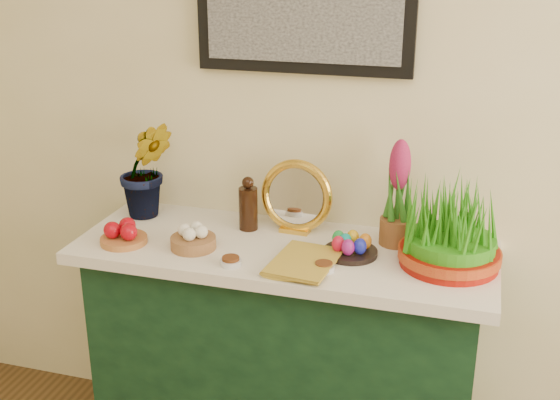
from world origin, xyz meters
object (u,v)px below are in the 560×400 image
at_px(wheatgrass_sabzeh, 451,231).
at_px(sideboard, 284,363).
at_px(mirror, 296,197).
at_px(book, 276,256).
at_px(hyacinth_green, 145,154).

bearing_deg(wheatgrass_sabzeh, sideboard, 179.98).
height_order(mirror, wheatgrass_sabzeh, wheatgrass_sabzeh).
relative_size(mirror, book, 1.03).
bearing_deg(sideboard, mirror, 87.89).
xyz_separation_m(sideboard, book, (0.01, -0.13, 0.48)).
relative_size(hyacinth_green, wheatgrass_sabzeh, 1.49).
distance_m(hyacinth_green, wheatgrass_sabzeh, 1.11).
bearing_deg(mirror, wheatgrass_sabzeh, -14.01).
bearing_deg(mirror, sideboard, -92.11).
xyz_separation_m(book, wheatgrass_sabzeh, (0.53, 0.13, 0.10)).
bearing_deg(sideboard, book, -85.96).
relative_size(book, wheatgrass_sabzeh, 0.80).
height_order(book, wheatgrass_sabzeh, wheatgrass_sabzeh).
height_order(hyacinth_green, mirror, hyacinth_green).
bearing_deg(wheatgrass_sabzeh, book, -166.31).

